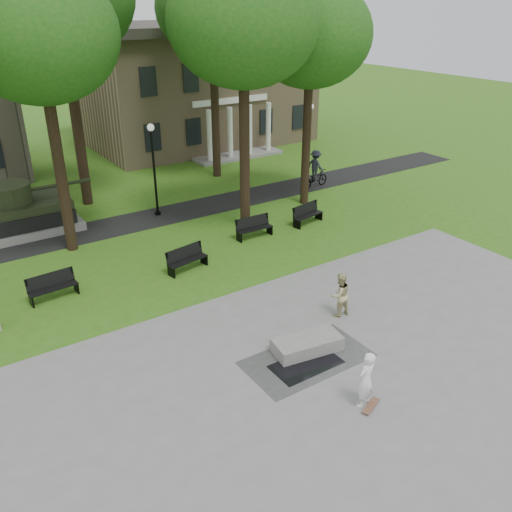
{
  "coord_description": "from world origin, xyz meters",
  "views": [
    {
      "loc": [
        -9.91,
        -12.59,
        10.29
      ],
      "look_at": [
        0.37,
        2.84,
        1.4
      ],
      "focal_mm": 38.0,
      "sensor_mm": 36.0,
      "label": 1
    }
  ],
  "objects_px": {
    "friend_watching": "(340,295)",
    "park_bench_0": "(52,286)",
    "cyclist": "(315,172)",
    "concrete_block": "(307,344)",
    "skateboarder": "(366,380)"
  },
  "relations": [
    {
      "from": "park_bench_0",
      "to": "concrete_block",
      "type": "bearing_deg",
      "value": -58.01
    },
    {
      "from": "friend_watching",
      "to": "cyclist",
      "type": "height_order",
      "value": "cyclist"
    },
    {
      "from": "friend_watching",
      "to": "park_bench_0",
      "type": "distance_m",
      "value": 10.66
    },
    {
      "from": "skateboarder",
      "to": "friend_watching",
      "type": "distance_m",
      "value": 4.74
    },
    {
      "from": "friend_watching",
      "to": "park_bench_0",
      "type": "bearing_deg",
      "value": -36.33
    },
    {
      "from": "friend_watching",
      "to": "skateboarder",
      "type": "bearing_deg",
      "value": 60.92
    },
    {
      "from": "cyclist",
      "to": "park_bench_0",
      "type": "relative_size",
      "value": 1.23
    },
    {
      "from": "concrete_block",
      "to": "skateboarder",
      "type": "relative_size",
      "value": 1.27
    },
    {
      "from": "skateboarder",
      "to": "friend_watching",
      "type": "xyz_separation_m",
      "value": [
        2.59,
        3.97,
        -0.05
      ]
    },
    {
      "from": "friend_watching",
      "to": "cyclist",
      "type": "distance_m",
      "value": 14.42
    },
    {
      "from": "concrete_block",
      "to": "park_bench_0",
      "type": "height_order",
      "value": "park_bench_0"
    },
    {
      "from": "friend_watching",
      "to": "park_bench_0",
      "type": "height_order",
      "value": "friend_watching"
    },
    {
      "from": "cyclist",
      "to": "friend_watching",
      "type": "bearing_deg",
      "value": 134.85
    },
    {
      "from": "skateboarder",
      "to": "friend_watching",
      "type": "height_order",
      "value": "skateboarder"
    },
    {
      "from": "skateboarder",
      "to": "friend_watching",
      "type": "bearing_deg",
      "value": -133.47
    }
  ]
}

